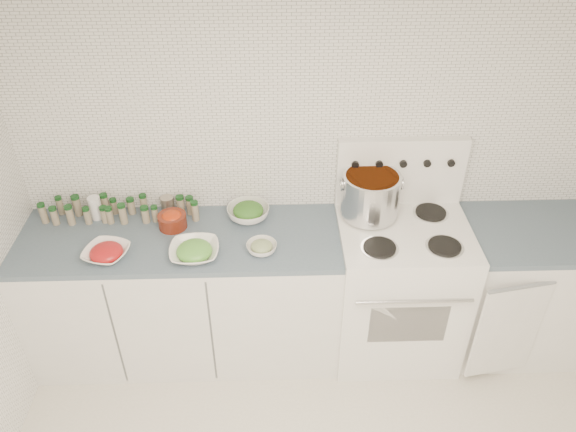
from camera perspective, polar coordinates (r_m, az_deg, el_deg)
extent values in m
cube|color=white|center=(3.31, 3.26, 6.31)|extent=(3.50, 0.02, 2.50)
cube|color=white|center=(1.43, 10.08, 20.31)|extent=(3.50, 3.00, 0.02)
cube|color=white|center=(3.57, -10.21, -8.06)|extent=(1.85, 0.62, 0.86)
cube|color=#435665|center=(3.28, -11.03, -2.39)|extent=(1.85, 0.62, 0.03)
cube|color=white|center=(3.58, 10.99, -7.43)|extent=(0.76, 0.65, 0.92)
cube|color=black|center=(3.34, 12.10, -10.68)|extent=(0.45, 0.01, 0.28)
cylinder|color=silver|center=(3.16, 12.75, -8.46)|extent=(0.65, 0.02, 0.02)
cube|color=white|center=(3.29, 11.90, -1.50)|extent=(0.76, 0.65, 0.01)
cube|color=white|center=(3.40, 11.36, 4.48)|extent=(0.76, 0.06, 0.43)
cylinder|color=silver|center=(3.12, 9.28, -3.22)|extent=(0.21, 0.21, 0.01)
cylinder|color=black|center=(3.12, 9.29, -3.14)|extent=(0.18, 0.18, 0.01)
cylinder|color=silver|center=(3.21, 15.62, -3.02)|extent=(0.21, 0.21, 0.01)
cylinder|color=black|center=(3.20, 15.64, -2.93)|extent=(0.18, 0.18, 0.01)
cylinder|color=silver|center=(3.37, 8.40, 0.21)|extent=(0.21, 0.21, 0.01)
cylinder|color=black|center=(3.37, 8.41, 0.29)|extent=(0.18, 0.18, 0.01)
cylinder|color=silver|center=(3.45, 14.30, 0.32)|extent=(0.21, 0.21, 0.01)
cylinder|color=black|center=(3.45, 14.31, 0.40)|extent=(0.18, 0.18, 0.01)
cylinder|color=black|center=(3.28, 6.84, 5.23)|extent=(0.04, 0.02, 0.04)
cylinder|color=black|center=(3.31, 9.25, 5.24)|extent=(0.04, 0.02, 0.04)
cylinder|color=black|center=(3.33, 11.62, 5.24)|extent=(0.04, 0.02, 0.04)
cylinder|color=black|center=(3.37, 13.95, 5.23)|extent=(0.04, 0.02, 0.04)
cylinder|color=black|center=(3.41, 16.23, 5.21)|extent=(0.04, 0.02, 0.04)
cube|color=white|center=(3.87, 22.99, -6.84)|extent=(0.89, 0.62, 0.86)
cube|color=#435665|center=(3.60, 24.64, -1.55)|extent=(0.89, 0.62, 0.03)
cube|color=white|center=(3.56, 21.39, -10.86)|extent=(0.40, 0.09, 0.70)
cylinder|color=silver|center=(3.29, 8.38, 2.15)|extent=(0.34, 0.34, 0.26)
cylinder|color=#CA5E1C|center=(3.23, 8.55, 3.83)|extent=(0.30, 0.30, 0.03)
torus|color=silver|center=(3.22, 5.45, 3.26)|extent=(0.01, 0.08, 0.08)
torus|color=silver|center=(3.28, 11.49, 3.31)|extent=(0.01, 0.08, 0.08)
imported|color=white|center=(3.21, -17.95, -3.63)|extent=(0.30, 0.30, 0.06)
ellipsoid|color=red|center=(3.20, -17.99, -3.46)|extent=(0.17, 0.17, 0.08)
imported|color=white|center=(3.10, -9.48, -3.62)|extent=(0.28, 0.28, 0.07)
ellipsoid|color=#489230|center=(3.09, -9.50, -3.43)|extent=(0.19, 0.19, 0.09)
imported|color=white|center=(3.35, -4.05, 0.33)|extent=(0.26, 0.26, 0.08)
ellipsoid|color=#2E5D1A|center=(3.33, -4.06, 0.62)|extent=(0.18, 0.18, 0.08)
imported|color=white|center=(3.10, -2.69, -3.25)|extent=(0.21, 0.21, 0.05)
ellipsoid|color=#2B4E1F|center=(3.09, -2.70, -3.05)|extent=(0.12, 0.12, 0.05)
cylinder|color=#5F1D10|center=(3.34, -11.65, -0.49)|extent=(0.17, 0.17, 0.08)
ellipsoid|color=red|center=(3.32, -11.72, -0.06)|extent=(0.12, 0.12, 0.06)
cylinder|color=white|center=(3.51, -18.97, 0.80)|extent=(0.09, 0.09, 0.14)
cylinder|color=#9E9486|center=(3.46, -12.12, 1.15)|extent=(0.10, 0.10, 0.10)
cylinder|color=gray|center=(3.64, -22.12, 0.90)|extent=(0.04, 0.04, 0.10)
cylinder|color=#123F16|center=(3.60, -22.33, 1.69)|extent=(0.04, 0.04, 0.02)
cylinder|color=gray|center=(3.58, -20.61, 0.89)|extent=(0.05, 0.05, 0.12)
cylinder|color=#123F16|center=(3.55, -20.84, 1.79)|extent=(0.05, 0.05, 0.02)
cylinder|color=gray|center=(3.55, -18.06, 1.09)|extent=(0.04, 0.04, 0.12)
cylinder|color=#123F16|center=(3.51, -18.26, 1.99)|extent=(0.05, 0.05, 0.02)
cylinder|color=gray|center=(3.54, -17.22, 0.85)|extent=(0.04, 0.04, 0.09)
cylinder|color=#123F16|center=(3.51, -17.37, 1.54)|extent=(0.04, 0.04, 0.02)
cylinder|color=gray|center=(3.51, -15.62, 0.89)|extent=(0.04, 0.04, 0.09)
cylinder|color=#123F16|center=(3.48, -15.76, 1.62)|extent=(0.05, 0.05, 0.02)
cylinder|color=gray|center=(3.49, -14.41, 1.13)|extent=(0.04, 0.04, 0.11)
cylinder|color=#123F16|center=(3.46, -14.56, 1.98)|extent=(0.04, 0.04, 0.02)
cylinder|color=gray|center=(3.44, -10.85, 1.05)|extent=(0.05, 0.05, 0.10)
cylinder|color=#123F16|center=(3.41, -10.96, 1.86)|extent=(0.05, 0.05, 0.02)
cylinder|color=gray|center=(3.42, -9.90, 0.96)|extent=(0.04, 0.04, 0.10)
cylinder|color=#123F16|center=(3.39, -10.00, 1.79)|extent=(0.05, 0.05, 0.02)
cylinder|color=gray|center=(3.56, -22.61, -0.09)|extent=(0.04, 0.04, 0.10)
cylinder|color=#123F16|center=(3.53, -22.83, 0.69)|extent=(0.04, 0.04, 0.02)
cylinder|color=gray|center=(3.52, -21.24, -0.02)|extent=(0.04, 0.04, 0.11)
cylinder|color=#123F16|center=(3.49, -21.46, 0.84)|extent=(0.05, 0.05, 0.02)
cylinder|color=gray|center=(3.50, -19.69, -0.07)|extent=(0.04, 0.04, 0.09)
cylinder|color=#123F16|center=(3.47, -19.87, 0.67)|extent=(0.04, 0.04, 0.02)
cylinder|color=gray|center=(3.46, -17.65, -0.04)|extent=(0.04, 0.04, 0.09)
cylinder|color=#123F16|center=(3.43, -17.81, 0.70)|extent=(0.04, 0.04, 0.02)
cylinder|color=gray|center=(3.43, -16.42, 0.10)|extent=(0.04, 0.04, 0.11)
cylinder|color=#123F16|center=(3.39, -16.60, 1.01)|extent=(0.05, 0.05, 0.02)
cylinder|color=gray|center=(3.41, -14.27, 0.04)|extent=(0.05, 0.05, 0.09)
cylinder|color=#123F16|center=(3.38, -14.41, 0.79)|extent=(0.05, 0.05, 0.02)
cylinder|color=gray|center=(3.41, -13.34, 0.13)|extent=(0.04, 0.04, 0.09)
cylinder|color=#123F16|center=(3.38, -13.47, 0.86)|extent=(0.04, 0.04, 0.02)
cylinder|color=gray|center=(3.36, -9.41, 0.40)|extent=(0.04, 0.04, 0.11)
cylinder|color=#123F16|center=(3.32, -9.51, 1.31)|extent=(0.05, 0.05, 0.02)
cylinder|color=gray|center=(3.59, -23.58, 0.16)|extent=(0.04, 0.04, 0.11)
cylinder|color=#123F16|center=(3.56, -23.83, 1.02)|extent=(0.04, 0.04, 0.02)
cylinder|color=gray|center=(3.48, -18.13, 0.04)|extent=(0.04, 0.04, 0.09)
cylinder|color=#123F16|center=(3.45, -18.30, 0.76)|extent=(0.05, 0.05, 0.02)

